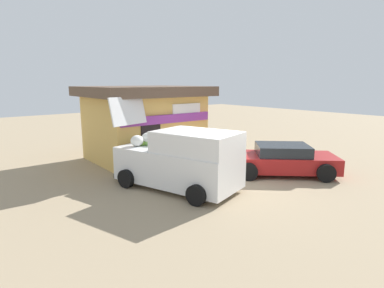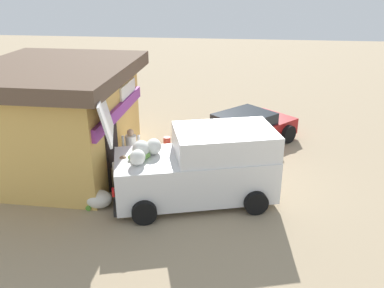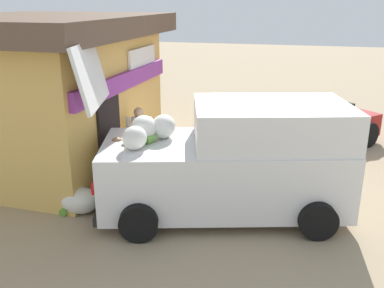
{
  "view_description": "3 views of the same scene",
  "coord_description": "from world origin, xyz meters",
  "px_view_note": "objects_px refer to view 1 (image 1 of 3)",
  "views": [
    {
      "loc": [
        -7.55,
        -7.61,
        3.64
      ],
      "look_at": [
        0.09,
        1.56,
        1.3
      ],
      "focal_mm": 29.84,
      "sensor_mm": 36.0,
      "label": 1
    },
    {
      "loc": [
        -11.06,
        -0.16,
        5.87
      ],
      "look_at": [
        0.09,
        1.13,
        1.17
      ],
      "focal_mm": 37.93,
      "sensor_mm": 36.0,
      "label": 2
    },
    {
      "loc": [
        -8.2,
        -0.35,
        3.76
      ],
      "look_at": [
        -0.11,
        1.77,
        0.91
      ],
      "focal_mm": 39.92,
      "sensor_mm": 36.0,
      "label": 3
    }
  ],
  "objects_px": {
    "customer_bending": "(144,154)",
    "vendor_standing": "(170,148)",
    "parked_sedan": "(282,160)",
    "delivery_van": "(181,160)",
    "storefront_bar": "(144,122)",
    "unloaded_banana_pile": "(124,169)",
    "paint_bucket": "(223,159)"
  },
  "relations": [
    {
      "from": "customer_bending",
      "to": "vendor_standing",
      "type": "bearing_deg",
      "value": 1.93
    },
    {
      "from": "parked_sedan",
      "to": "delivery_van",
      "type": "bearing_deg",
      "value": 163.72
    },
    {
      "from": "storefront_bar",
      "to": "customer_bending",
      "type": "xyz_separation_m",
      "value": [
        -1.5,
        -2.35,
        -0.92
      ]
    },
    {
      "from": "vendor_standing",
      "to": "unloaded_banana_pile",
      "type": "bearing_deg",
      "value": 166.59
    },
    {
      "from": "parked_sedan",
      "to": "vendor_standing",
      "type": "distance_m",
      "value": 4.58
    },
    {
      "from": "parked_sedan",
      "to": "unloaded_banana_pile",
      "type": "height_order",
      "value": "parked_sedan"
    },
    {
      "from": "storefront_bar",
      "to": "vendor_standing",
      "type": "distance_m",
      "value": 2.48
    },
    {
      "from": "delivery_van",
      "to": "customer_bending",
      "type": "distance_m",
      "value": 2.22
    },
    {
      "from": "vendor_standing",
      "to": "customer_bending",
      "type": "height_order",
      "value": "vendor_standing"
    },
    {
      "from": "parked_sedan",
      "to": "vendor_standing",
      "type": "xyz_separation_m",
      "value": [
        -2.97,
        3.46,
        0.31
      ]
    },
    {
      "from": "unloaded_banana_pile",
      "to": "paint_bucket",
      "type": "xyz_separation_m",
      "value": [
        4.45,
        -1.11,
        -0.06
      ]
    },
    {
      "from": "vendor_standing",
      "to": "paint_bucket",
      "type": "height_order",
      "value": "vendor_standing"
    },
    {
      "from": "vendor_standing",
      "to": "unloaded_banana_pile",
      "type": "height_order",
      "value": "vendor_standing"
    },
    {
      "from": "parked_sedan",
      "to": "customer_bending",
      "type": "relative_size",
      "value": 3.02
    },
    {
      "from": "vendor_standing",
      "to": "customer_bending",
      "type": "relative_size",
      "value": 1.11
    },
    {
      "from": "storefront_bar",
      "to": "parked_sedan",
      "type": "relative_size",
      "value": 1.28
    },
    {
      "from": "vendor_standing",
      "to": "parked_sedan",
      "type": "bearing_deg",
      "value": -49.35
    },
    {
      "from": "customer_bending",
      "to": "unloaded_banana_pile",
      "type": "distance_m",
      "value": 1.02
    },
    {
      "from": "parked_sedan",
      "to": "unloaded_banana_pile",
      "type": "relative_size",
      "value": 5.53
    },
    {
      "from": "delivery_van",
      "to": "vendor_standing",
      "type": "height_order",
      "value": "delivery_van"
    },
    {
      "from": "parked_sedan",
      "to": "customer_bending",
      "type": "xyz_separation_m",
      "value": [
        -4.29,
        3.42,
        0.27
      ]
    },
    {
      "from": "paint_bucket",
      "to": "delivery_van",
      "type": "bearing_deg",
      "value": -156.58
    },
    {
      "from": "parked_sedan",
      "to": "storefront_bar",
      "type": "bearing_deg",
      "value": 115.75
    },
    {
      "from": "storefront_bar",
      "to": "paint_bucket",
      "type": "bearing_deg",
      "value": -51.78
    },
    {
      "from": "storefront_bar",
      "to": "vendor_standing",
      "type": "xyz_separation_m",
      "value": [
        -0.19,
        -2.31,
        -0.88
      ]
    },
    {
      "from": "customer_bending",
      "to": "paint_bucket",
      "type": "xyz_separation_m",
      "value": [
        3.83,
        -0.61,
        -0.69
      ]
    },
    {
      "from": "parked_sedan",
      "to": "customer_bending",
      "type": "height_order",
      "value": "customer_bending"
    },
    {
      "from": "vendor_standing",
      "to": "customer_bending",
      "type": "xyz_separation_m",
      "value": [
        -1.31,
        -0.04,
        -0.04
      ]
    },
    {
      "from": "parked_sedan",
      "to": "paint_bucket",
      "type": "relative_size",
      "value": 12.89
    },
    {
      "from": "storefront_bar",
      "to": "unloaded_banana_pile",
      "type": "relative_size",
      "value": 7.08
    },
    {
      "from": "parked_sedan",
      "to": "paint_bucket",
      "type": "bearing_deg",
      "value": 99.16
    },
    {
      "from": "vendor_standing",
      "to": "delivery_van",
      "type": "bearing_deg",
      "value": -117.54
    }
  ]
}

